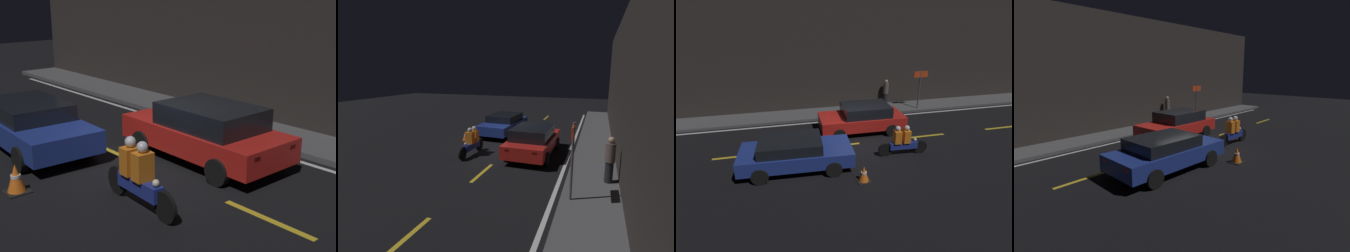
% 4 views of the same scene
% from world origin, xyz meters
% --- Properties ---
extents(ground_plane, '(56.00, 56.00, 0.00)m').
position_xyz_m(ground_plane, '(0.00, 0.00, 0.00)').
color(ground_plane, black).
extents(raised_curb, '(28.00, 1.79, 0.15)m').
position_xyz_m(raised_curb, '(0.00, 4.18, 0.08)').
color(raised_curb, '#4C4C4F').
rests_on(raised_curb, ground).
extents(building_front, '(28.00, 0.30, 6.64)m').
position_xyz_m(building_front, '(0.00, 5.23, 3.32)').
color(building_front, '#2D2826').
rests_on(building_front, ground).
extents(lane_dash_b, '(2.00, 0.14, 0.01)m').
position_xyz_m(lane_dash_b, '(-5.50, 0.00, 0.00)').
color(lane_dash_b, gold).
rests_on(lane_dash_b, ground).
extents(lane_dash_c, '(2.00, 0.14, 0.01)m').
position_xyz_m(lane_dash_c, '(-1.00, 0.00, 0.00)').
color(lane_dash_c, gold).
rests_on(lane_dash_c, ground).
extents(lane_dash_d, '(2.00, 0.14, 0.01)m').
position_xyz_m(lane_dash_d, '(3.50, 0.00, 0.00)').
color(lane_dash_d, gold).
rests_on(lane_dash_d, ground).
extents(lane_dash_e, '(2.00, 0.14, 0.01)m').
position_xyz_m(lane_dash_e, '(8.00, 0.00, 0.00)').
color(lane_dash_e, gold).
rests_on(lane_dash_e, ground).
extents(lane_solid_kerb, '(25.20, 0.14, 0.01)m').
position_xyz_m(lane_solid_kerb, '(0.00, 3.04, 0.00)').
color(lane_solid_kerb, silver).
rests_on(lane_solid_kerb, ground).
extents(sedan_blue, '(4.42, 2.13, 1.28)m').
position_xyz_m(sedan_blue, '(-3.06, -1.44, 0.70)').
color(sedan_blue, navy).
rests_on(sedan_blue, ground).
extents(taxi_red, '(4.33, 2.06, 1.43)m').
position_xyz_m(taxi_red, '(0.56, 1.37, 0.76)').
color(taxi_red, red).
rests_on(taxi_red, ground).
extents(motorcycle, '(2.20, 0.40, 1.37)m').
position_xyz_m(motorcycle, '(1.49, -1.45, 0.64)').
color(motorcycle, black).
rests_on(motorcycle, ground).
extents(traffic_cone_near, '(0.50, 0.50, 0.62)m').
position_xyz_m(traffic_cone_near, '(-0.70, -2.95, 0.30)').
color(traffic_cone_near, black).
rests_on(traffic_cone_near, ground).
extents(pedestrian, '(0.34, 0.34, 1.65)m').
position_xyz_m(pedestrian, '(3.15, 4.72, 0.99)').
color(pedestrian, black).
rests_on(pedestrian, raised_curb).
extents(shop_sign, '(0.90, 0.08, 2.40)m').
position_xyz_m(shop_sign, '(4.88, 3.59, 1.84)').
color(shop_sign, '#4C4C51').
rests_on(shop_sign, raised_curb).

